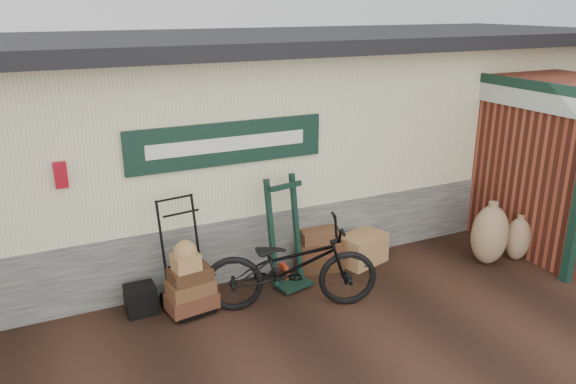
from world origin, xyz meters
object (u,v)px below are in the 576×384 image
object	(u,v)px
black_trunk	(141,299)
bicycle	(291,261)
porter_trolley	(184,255)
green_barrow	(286,233)
suitcase_stack	(318,249)
wicker_hamper	(362,249)

from	to	relation	value
black_trunk	bicycle	size ratio (longest dim) A/B	0.17
porter_trolley	green_barrow	size ratio (longest dim) A/B	0.97
green_barrow	black_trunk	bearing A→B (deg)	165.75
green_barrow	black_trunk	xyz separation A→B (m)	(-1.94, 0.08, -0.57)
black_trunk	bicycle	xyz separation A→B (m)	(1.73, -0.67, 0.45)
suitcase_stack	bicycle	xyz separation A→B (m)	(-0.82, -0.80, 0.33)
green_barrow	wicker_hamper	bearing A→B (deg)	-7.19
suitcase_stack	black_trunk	xyz separation A→B (m)	(-2.55, -0.13, -0.12)
green_barrow	bicycle	bearing A→B (deg)	-121.73
suitcase_stack	bicycle	size ratio (longest dim) A/B	0.31
black_trunk	wicker_hamper	bearing A→B (deg)	0.32
green_barrow	bicycle	size ratio (longest dim) A/B	0.69
porter_trolley	wicker_hamper	size ratio (longest dim) A/B	2.12
wicker_hamper	bicycle	xyz separation A→B (m)	(-1.50, -0.69, 0.41)
green_barrow	suitcase_stack	bearing A→B (deg)	8.00
porter_trolley	bicycle	distance (m)	1.32
porter_trolley	green_barrow	distance (m)	1.40
wicker_hamper	bicycle	size ratio (longest dim) A/B	0.32
suitcase_stack	bicycle	bearing A→B (deg)	-135.68
black_trunk	suitcase_stack	bearing A→B (deg)	3.00
suitcase_stack	black_trunk	size ratio (longest dim) A/B	1.88
wicker_hamper	black_trunk	bearing A→B (deg)	-179.68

